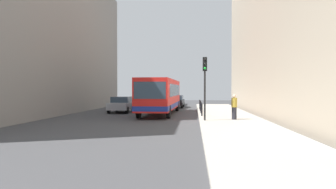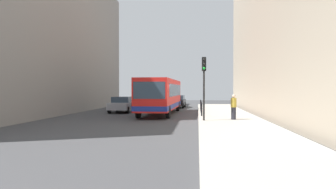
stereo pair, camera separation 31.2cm
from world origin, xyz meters
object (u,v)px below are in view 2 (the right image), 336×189
traffic_light (204,76)px  car_behind_bus (177,101)px  bollard_near (202,110)px  bollard_farthest (201,104)px  bollard_far (201,106)px  car_beside_bus (122,104)px  bus (161,94)px  pedestrian_near_signal (234,107)px  bollard_mid (201,108)px

traffic_light → car_behind_bus: bearing=99.9°
bollard_near → bollard_farthest: same height
bollard_near → bollard_far: 5.41m
car_beside_bus → car_behind_bus: size_ratio=1.00×
bus → bollard_near: bearing=138.1°
pedestrian_near_signal → bollard_mid: bearing=46.3°
bollard_far → bollard_farthest: same height
traffic_light → bollard_mid: traffic_light is taller
traffic_light → bus: bearing=118.5°
car_beside_bus → pedestrian_near_signal: 12.17m
bus → bollard_near: size_ratio=11.67×
traffic_light → bollard_farthest: size_ratio=4.32×
car_beside_bus → bollard_far: size_ratio=4.67×
bollard_near → car_behind_bus: bearing=101.9°
car_beside_bus → traffic_light: 11.47m
car_behind_bus → car_beside_bus: bearing=61.8°
bollard_near → bollard_farthest: 8.12m
traffic_light → bollard_farthest: (-0.10, 11.42, -2.38)m
car_beside_bus → bollard_mid: car_beside_bus is taller
traffic_light → pedestrian_near_signal: (1.98, 0.77, -2.02)m
car_beside_bus → bollard_near: 8.98m
bus → bollard_near: 4.95m
bollard_mid → bollard_near: bearing=-90.0°
bollard_farthest → pedestrian_near_signal: bearing=-78.9°
bollard_near → car_beside_bus: bearing=145.7°
car_behind_bus → bollard_near: bearing=103.7°
bus → pedestrian_near_signal: bus is taller
bus → car_behind_bus: bearing=-92.8°
bollard_mid → bollard_far: bearing=90.0°
bollard_far → bollard_farthest: bearing=90.0°
traffic_light → pedestrian_near_signal: 2.93m
car_beside_bus → bus: bearing=154.9°
bollard_near → bollard_far: (0.00, 5.41, 0.00)m
bollard_mid → car_behind_bus: bearing=104.8°
car_behind_bus → traffic_light: size_ratio=1.09×
car_behind_bus → traffic_light: (2.86, -16.43, 2.22)m
bollard_mid → pedestrian_near_signal: size_ratio=0.57×
bus → pedestrian_near_signal: 8.13m
bollard_farthest → pedestrian_near_signal: 10.86m
traffic_light → bollard_far: bearing=90.7°
car_beside_bus → traffic_light: (7.52, -8.37, 2.22)m
pedestrian_near_signal → bus: bearing=68.3°
car_beside_bus → bollard_mid: 7.79m
bollard_far → car_behind_bus: bearing=109.7°
car_beside_bus → bollard_mid: size_ratio=4.67×
traffic_light → bollard_near: (-0.10, 3.30, -2.38)m
car_behind_bus → bus: bearing=87.5°
bollard_mid → pedestrian_near_signal: bearing=-68.3°
traffic_light → bollard_far: 9.04m
car_beside_bus → bollard_farthest: (7.42, 3.06, -0.16)m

